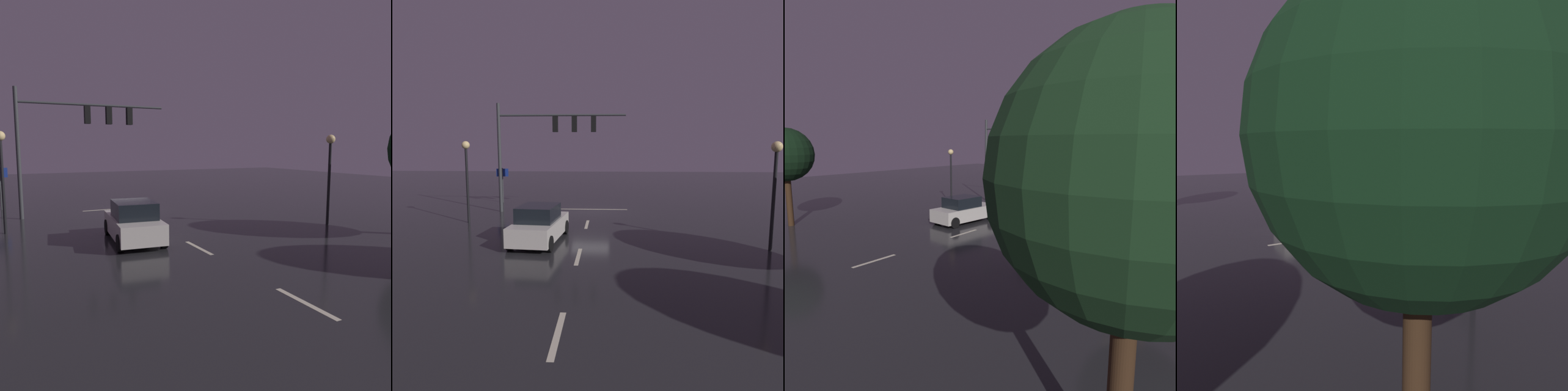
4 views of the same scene
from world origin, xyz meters
TOP-DOWN VIEW (x-y plane):
  - ground_plane at (0.00, 0.00)m, footprint 80.00×80.00m
  - traffic_signal_assembly at (3.00, 0.21)m, footprint 8.33×0.47m
  - lane_dash_far at (0.00, 4.00)m, footprint 0.16×2.20m
  - lane_dash_mid at (0.00, 10.00)m, footprint 0.16×2.20m
  - stop_bar at (0.00, -0.97)m, footprint 5.00×0.16m
  - car_approaching at (1.94, 7.81)m, footprint 2.24×4.49m
  - street_lamp_left_kerb at (-7.92, 8.75)m, footprint 0.44×0.44m
  - street_lamp_right_kerb at (6.75, 3.89)m, footprint 0.44×0.44m
  - route_sign at (6.98, -3.74)m, footprint 0.90×0.22m
  - tree_left_far at (-10.29, 12.60)m, footprint 3.97×3.97m

SIDE VIEW (x-z plane):
  - ground_plane at x=0.00m, z-range 0.00..0.00m
  - lane_dash_far at x=0.00m, z-range 0.00..0.01m
  - lane_dash_mid at x=0.00m, z-range 0.00..0.01m
  - stop_bar at x=0.00m, z-range 0.00..0.01m
  - car_approaching at x=1.94m, z-range -0.05..1.65m
  - route_sign at x=6.98m, z-range 0.59..3.27m
  - street_lamp_left_kerb at x=-7.92m, z-range 0.95..5.47m
  - street_lamp_right_kerb at x=6.75m, z-range 0.96..5.57m
  - tree_left_far at x=-10.29m, z-range 0.92..6.74m
  - traffic_signal_assembly at x=3.00m, z-range 1.48..8.57m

